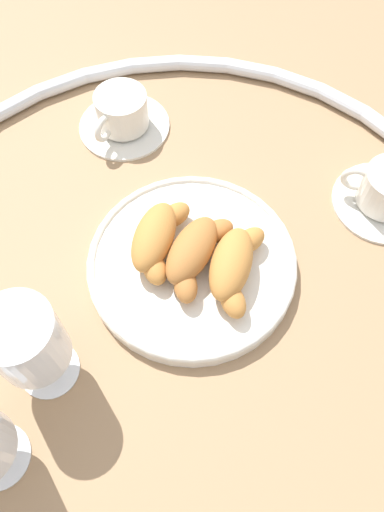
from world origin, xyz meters
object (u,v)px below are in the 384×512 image
object	(u,v)px
pastry_plate	(192,263)
croissant_extra	(234,265)
coffee_cup_far	(122,115)
juice_glass_right	(26,342)
croissant_small	(194,252)
croissant_large	(157,238)

from	to	relation	value
pastry_plate	croissant_extra	distance (m)	0.06
coffee_cup_far	juice_glass_right	size ratio (longest dim) A/B	0.97
croissant_small	croissant_large	bearing A→B (deg)	-102.03
croissant_extra	pastry_plate	bearing A→B (deg)	-100.98
croissant_small	croissant_extra	size ratio (longest dim) A/B	0.96
croissant_large	juice_glass_right	world-z (taller)	juice_glass_right
croissant_small	croissant_extra	bearing A→B (deg)	79.37
pastry_plate	croissant_small	world-z (taller)	croissant_small
croissant_extra	coffee_cup_far	distance (m)	0.30
croissant_large	croissant_small	distance (m)	0.05
coffee_cup_far	pastry_plate	bearing A→B (deg)	33.89
croissant_large	coffee_cup_far	bearing A→B (deg)	-154.31
pastry_plate	coffee_cup_far	bearing A→B (deg)	-146.11
coffee_cup_far	juice_glass_right	world-z (taller)	juice_glass_right
croissant_extra	croissant_small	bearing A→B (deg)	-100.63
coffee_cup_far	croissant_large	bearing A→B (deg)	25.69
croissant_extra	coffee_cup_far	world-z (taller)	croissant_extra
croissant_extra	juice_glass_right	world-z (taller)	juice_glass_right
croissant_large	croissant_extra	world-z (taller)	same
pastry_plate	coffee_cup_far	xyz separation A→B (m)	(-0.22, -0.15, 0.01)
pastry_plate	coffee_cup_far	size ratio (longest dim) A/B	1.93
pastry_plate	croissant_extra	size ratio (longest dim) A/B	1.92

